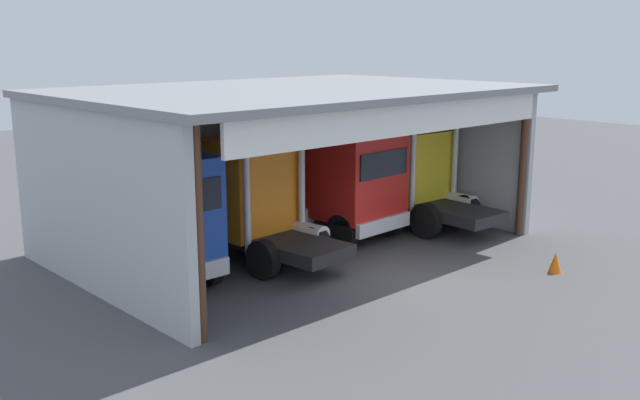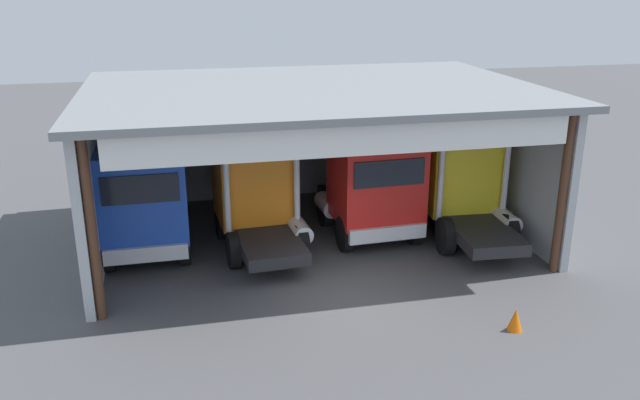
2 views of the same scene
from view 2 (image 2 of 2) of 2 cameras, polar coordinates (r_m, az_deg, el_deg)
name	(u,v)px [view 2 (image 2 of 2)]	position (r m, az deg, el deg)	size (l,w,h in m)	color
ground_plane	(346,295)	(17.61, 2.24, -8.23)	(80.00, 80.00, 0.00)	#4C4C4F
workshop_shed	(305,128)	(21.23, -1.27, 6.27)	(13.47, 9.50, 4.87)	#ADB2B7
truck_blue_center_right_bay	(143,199)	(19.91, -15.06, 0.06)	(2.59, 4.95, 3.45)	#1E47B7
truck_orange_center_bay	(257,188)	(20.27, -5.51, 1.02)	(2.67, 4.90, 3.51)	orange
truck_red_yard_outside	(372,185)	(20.65, 4.53, 1.30)	(2.85, 4.70, 3.56)	red
truck_yellow_left_bay	(460,182)	(21.67, 12.06, 1.56)	(2.56, 5.44, 3.63)	yellow
oil_drum	(361,187)	(24.92, 3.58, 1.16)	(0.58, 0.58, 0.89)	#B21E19
tool_cart	(342,192)	(24.05, 1.94, 0.67)	(0.90, 0.60, 1.00)	#1E59A5
traffic_cone	(515,320)	(16.54, 16.55, -9.89)	(0.36, 0.36, 0.56)	orange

